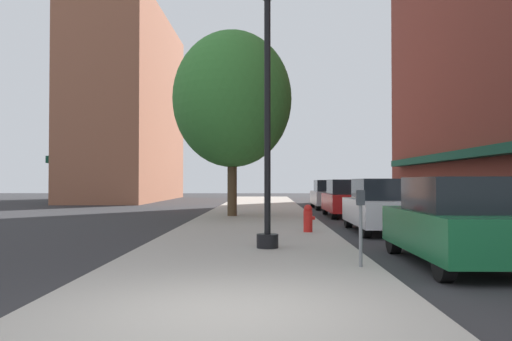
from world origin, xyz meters
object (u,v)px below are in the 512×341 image
object	(u,v)px
fire_hydrant	(308,218)
car_white	(382,206)
car_silver	(329,195)
car_green	(457,223)
lamppost	(267,108)
parking_meter_near	(361,218)
car_red	(347,199)
tree_near	(232,99)

from	to	relation	value
fire_hydrant	car_white	xyz separation A→B (m)	(2.37, 1.08, 0.29)
car_white	car_silver	world-z (taller)	same
car_white	car_green	bearing A→B (deg)	-90.68
lamppost	car_green	xyz separation A→B (m)	(3.54, -1.60, -2.39)
lamppost	parking_meter_near	world-z (taller)	lamppost
fire_hydrant	car_silver	xyz separation A→B (m)	(2.37, 14.67, 0.29)
car_green	car_white	bearing A→B (deg)	90.78
car_white	car_red	xyz separation A→B (m)	(0.00, 7.01, 0.00)
car_green	car_red	xyz separation A→B (m)	(0.00, 13.29, 0.00)
car_green	car_white	world-z (taller)	same
parking_meter_near	car_green	size ratio (longest dim) A/B	0.30
car_red	lamppost	bearing A→B (deg)	-107.47
car_green	tree_near	bearing A→B (deg)	113.29
tree_near	car_silver	xyz separation A→B (m)	(5.03, 7.73, -4.27)
car_white	car_red	bearing A→B (deg)	89.32
fire_hydrant	car_white	bearing A→B (deg)	24.59
parking_meter_near	car_silver	size ratio (longest dim) A/B	0.30
tree_near	car_silver	world-z (taller)	tree_near
car_red	car_white	bearing A→B (deg)	-90.60
tree_near	lamppost	bearing A→B (deg)	-81.96
tree_near	car_silver	distance (m)	10.16
lamppost	tree_near	bearing A→B (deg)	98.04
fire_hydrant	tree_near	distance (m)	8.72
parking_meter_near	tree_near	bearing A→B (deg)	103.33
car_green	parking_meter_near	bearing A→B (deg)	-155.47
fire_hydrant	car_white	world-z (taller)	car_white
fire_hydrant	parking_meter_near	world-z (taller)	parking_meter_near
lamppost	car_red	distance (m)	12.44
car_red	parking_meter_near	bearing A→B (deg)	-98.45
car_green	car_silver	xyz separation A→B (m)	(0.00, 19.87, 0.00)
parking_meter_near	fire_hydrant	bearing A→B (deg)	93.93
lamppost	car_green	size ratio (longest dim) A/B	1.37
car_red	car_silver	world-z (taller)	same
lamppost	car_green	distance (m)	4.57
car_white	car_red	world-z (taller)	same
car_green	car_red	world-z (taller)	same
lamppost	parking_meter_near	xyz separation A→B (m)	(1.59, -2.46, -2.25)
parking_meter_near	car_green	bearing A→B (deg)	23.75
car_green	car_silver	distance (m)	19.87
fire_hydrant	car_green	bearing A→B (deg)	-65.52
parking_meter_near	tree_near	world-z (taller)	tree_near
lamppost	car_green	world-z (taller)	lamppost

